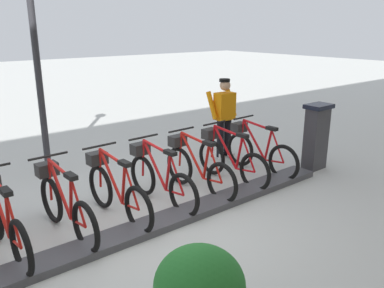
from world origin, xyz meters
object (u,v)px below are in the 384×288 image
at_px(bike_docked_5, 64,204).
at_px(worker_near_rack, 224,115).
at_px(bike_docked_2, 197,167).
at_px(bike_docked_6, 3,221).
at_px(bike_docked_0, 258,150).
at_px(lamp_post, 34,35).
at_px(payment_kiosk, 316,136).
at_px(bike_docked_4, 115,190).
at_px(bike_docked_1, 229,158).
at_px(bike_docked_3, 159,178).

relative_size(bike_docked_5, worker_near_rack, 1.04).
distance_m(bike_docked_2, worker_near_rack, 2.01).
height_order(bike_docked_5, bike_docked_6, same).
xyz_separation_m(bike_docked_0, lamp_post, (2.48, 3.14, 2.11)).
height_order(payment_kiosk, bike_docked_4, payment_kiosk).
height_order(bike_docked_6, worker_near_rack, worker_near_rack).
distance_m(payment_kiosk, bike_docked_2, 2.59).
relative_size(bike_docked_1, bike_docked_4, 1.00).
distance_m(payment_kiosk, bike_docked_3, 3.32).
bearing_deg(bike_docked_3, bike_docked_4, 90.00).
relative_size(bike_docked_2, bike_docked_5, 1.00).
relative_size(bike_docked_4, worker_near_rack, 1.04).
bearing_deg(bike_docked_1, bike_docked_3, 90.00).
height_order(bike_docked_3, bike_docked_6, same).
bearing_deg(worker_near_rack, lamp_post, 66.64).
height_order(bike_docked_5, worker_near_rack, worker_near_rack).
bearing_deg(bike_docked_0, payment_kiosk, -119.77).
relative_size(payment_kiosk, worker_near_rack, 0.77).
relative_size(bike_docked_5, lamp_post, 0.45).
bearing_deg(lamp_post, bike_docked_5, 165.54).
xyz_separation_m(payment_kiosk, bike_docked_0, (0.57, 1.00, -0.24)).
bearing_deg(bike_docked_3, bike_docked_0, -90.00).
bearing_deg(bike_docked_2, bike_docked_0, -90.00).
bearing_deg(bike_docked_6, worker_near_rack, -76.97).
bearing_deg(bike_docked_3, bike_docked_2, -90.00).
bearing_deg(lamp_post, bike_docked_2, -146.77).
bearing_deg(bike_docked_3, bike_docked_1, -90.00).
bearing_deg(worker_near_rack, payment_kiosk, -151.88).
bearing_deg(bike_docked_2, bike_docked_6, 90.00).
height_order(bike_docked_3, bike_docked_4, same).
bearing_deg(payment_kiosk, bike_docked_5, 83.18).
height_order(bike_docked_0, bike_docked_2, same).
distance_m(bike_docked_5, bike_docked_6, 0.76).
distance_m(bike_docked_0, bike_docked_2, 1.51).
distance_m(payment_kiosk, bike_docked_5, 4.82).
bearing_deg(lamp_post, bike_docked_0, -128.35).
relative_size(bike_docked_1, bike_docked_6, 1.00).
height_order(bike_docked_2, lamp_post, lamp_post).
distance_m(bike_docked_1, bike_docked_3, 1.51).
bearing_deg(payment_kiosk, bike_docked_2, 77.17).
relative_size(bike_docked_0, bike_docked_5, 1.00).
height_order(bike_docked_1, bike_docked_6, same).
xyz_separation_m(bike_docked_2, bike_docked_6, (0.00, 3.02, 0.00)).
bearing_deg(bike_docked_5, bike_docked_2, -90.00).
distance_m(bike_docked_3, bike_docked_6, 2.27).
relative_size(bike_docked_3, worker_near_rack, 1.04).
distance_m(bike_docked_2, bike_docked_6, 3.02).
xyz_separation_m(bike_docked_5, bike_docked_6, (0.00, 0.76, 0.00)).
relative_size(bike_docked_6, lamp_post, 0.45).
relative_size(bike_docked_1, lamp_post, 0.45).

